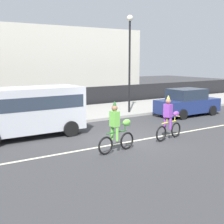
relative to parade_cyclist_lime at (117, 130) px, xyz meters
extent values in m
plane|color=#38383A|center=(1.49, 1.39, -0.84)|extent=(80.00, 80.00, 0.00)
cube|color=beige|center=(1.49, 0.89, -0.84)|extent=(36.00, 0.14, 0.01)
cube|color=#9E9B93|center=(1.49, 7.89, -0.77)|extent=(60.00, 5.00, 0.15)
cube|color=black|center=(1.49, 10.79, -0.14)|extent=(40.00, 0.08, 1.40)
torus|color=black|center=(0.51, 0.07, -0.51)|extent=(0.67, 0.16, 0.67)
torus|color=black|center=(-0.53, -0.07, -0.51)|extent=(0.67, 0.16, 0.67)
cylinder|color=#266626|center=(-0.01, 0.00, -0.09)|extent=(0.96, 0.18, 0.05)
cylinder|color=#266626|center=(-0.16, -0.02, 0.00)|extent=(0.04, 0.04, 0.18)
cylinder|color=#266626|center=(0.40, 0.05, 0.02)|extent=(0.04, 0.04, 0.23)
cylinder|color=#266626|center=(0.40, 0.05, 0.14)|extent=(0.10, 0.50, 0.03)
ellipsoid|color=#72CC4C|center=(0.49, 0.06, 0.21)|extent=(0.38, 0.25, 0.24)
cube|color=#72CC4C|center=(-0.11, -0.01, 0.42)|extent=(0.28, 0.35, 0.56)
sphere|color=#9E7051|center=(-0.11, -0.01, 0.82)|extent=(0.22, 0.22, 0.22)
cone|color=#266626|center=(-0.11, -0.01, 1.00)|extent=(0.14, 0.14, 0.16)
cylinder|color=#72CC4C|center=(-0.10, -0.15, -0.13)|extent=(0.11, 0.11, 0.48)
cylinder|color=#72CC4C|center=(-0.13, 0.12, -0.13)|extent=(0.11, 0.11, 0.48)
torus|color=black|center=(3.41, 0.41, -0.51)|extent=(0.67, 0.19, 0.67)
torus|color=black|center=(2.38, 0.22, -0.51)|extent=(0.67, 0.19, 0.67)
cylinder|color=#E5D84C|center=(2.90, 0.31, -0.09)|extent=(0.96, 0.23, 0.05)
cylinder|color=#E5D84C|center=(2.75, 0.29, 0.00)|extent=(0.04, 0.04, 0.18)
cylinder|color=#E5D84C|center=(3.31, 0.39, 0.02)|extent=(0.04, 0.04, 0.23)
cylinder|color=#E5D84C|center=(3.31, 0.39, 0.14)|extent=(0.12, 0.50, 0.03)
ellipsoid|color=purple|center=(3.39, 0.41, 0.21)|extent=(0.39, 0.26, 0.24)
cube|color=purple|center=(2.80, 0.30, 0.42)|extent=(0.30, 0.36, 0.56)
sphere|color=#9E7051|center=(2.80, 0.30, 0.82)|extent=(0.22, 0.22, 0.22)
cone|color=#E5D84C|center=(2.80, 0.30, 1.00)|extent=(0.14, 0.14, 0.16)
cylinder|color=purple|center=(2.83, 0.16, -0.13)|extent=(0.11, 0.11, 0.48)
cylinder|color=purple|center=(2.77, 0.43, -0.13)|extent=(0.11, 0.11, 0.48)
cube|color=silver|center=(-2.09, 4.09, 0.39)|extent=(5.00, 2.00, 1.90)
cube|color=#283342|center=(-1.69, 4.09, 0.74)|extent=(3.90, 2.02, 0.56)
cylinder|color=black|center=(-0.39, 3.09, -0.49)|extent=(0.70, 0.22, 0.70)
cylinder|color=black|center=(-0.39, 5.09, -0.49)|extent=(0.70, 0.22, 0.70)
cube|color=navy|center=(7.96, 4.04, -0.24)|extent=(4.10, 1.72, 0.80)
cube|color=#232D3D|center=(7.86, 4.04, 0.48)|extent=(2.10, 1.58, 0.64)
cylinder|color=black|center=(9.24, 3.18, -0.54)|extent=(0.60, 0.20, 0.60)
cylinder|color=black|center=(9.24, 4.90, -0.54)|extent=(0.60, 0.20, 0.60)
cylinder|color=black|center=(6.69, 3.18, -0.54)|extent=(0.60, 0.20, 0.60)
cylinder|color=black|center=(6.69, 4.90, -0.54)|extent=(0.60, 0.20, 0.60)
cylinder|color=black|center=(5.13, 6.23, 2.06)|extent=(0.12, 0.12, 5.50)
sphere|color=#EAEACC|center=(5.13, 6.23, 4.99)|extent=(0.36, 0.36, 0.36)
camera|label=1|loc=(-6.27, -9.26, 2.53)|focal=50.00mm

